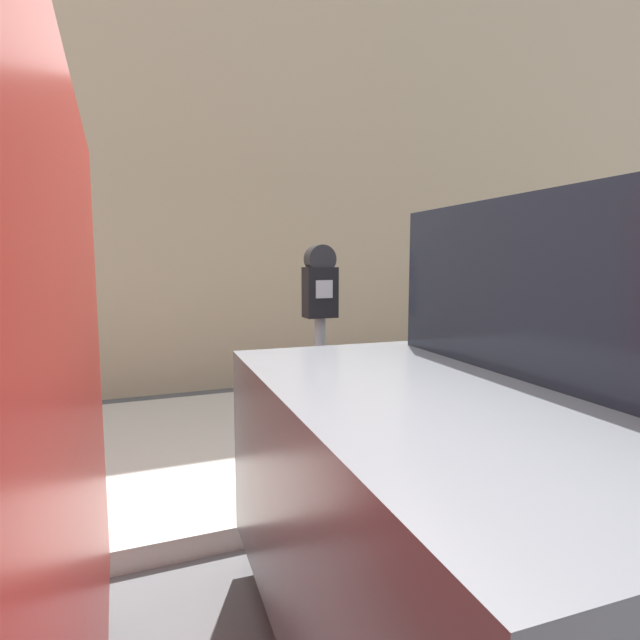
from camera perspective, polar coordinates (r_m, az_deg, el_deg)
sidewalk at (r=4.24m, az=-11.94°, el=-14.00°), size 24.00×2.80×0.13m
building_facade at (r=6.43m, az=-16.38°, el=22.20°), size 24.00×0.30×6.60m
parking_meter at (r=3.07m, az=0.00°, el=-0.08°), size 0.19×0.14×1.52m
fire_hydrant at (r=5.20m, az=31.84°, el=-5.96°), size 0.26×0.26×0.75m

